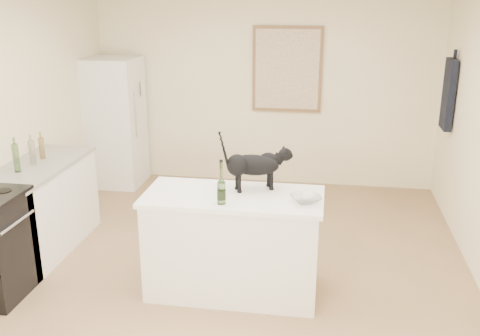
{
  "coord_description": "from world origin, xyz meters",
  "views": [
    {
      "loc": [
        0.84,
        -4.39,
        2.51
      ],
      "look_at": [
        0.15,
        -0.15,
        1.12
      ],
      "focal_mm": 40.83,
      "sensor_mm": 36.0,
      "label": 1
    }
  ],
  "objects_px": {
    "black_cat": "(253,168)",
    "wine_bottle": "(221,185)",
    "fridge": "(115,122)",
    "glass_bowl": "(306,199)"
  },
  "relations": [
    {
      "from": "fridge",
      "to": "wine_bottle",
      "type": "bearing_deg",
      "value": -54.21
    },
    {
      "from": "fridge",
      "to": "wine_bottle",
      "type": "xyz_separation_m",
      "value": [
        1.99,
        -2.76,
        0.21
      ]
    },
    {
      "from": "wine_bottle",
      "to": "glass_bowl",
      "type": "relative_size",
      "value": 1.33
    },
    {
      "from": "fridge",
      "to": "glass_bowl",
      "type": "xyz_separation_m",
      "value": [
        2.66,
        -2.63,
        0.08
      ]
    },
    {
      "from": "black_cat",
      "to": "glass_bowl",
      "type": "relative_size",
      "value": 2.35
    },
    {
      "from": "black_cat",
      "to": "wine_bottle",
      "type": "bearing_deg",
      "value": -143.13
    },
    {
      "from": "fridge",
      "to": "wine_bottle",
      "type": "distance_m",
      "value": 3.41
    },
    {
      "from": "black_cat",
      "to": "fridge",
      "type": "bearing_deg",
      "value": 108.75
    },
    {
      "from": "fridge",
      "to": "wine_bottle",
      "type": "height_order",
      "value": "fridge"
    },
    {
      "from": "fridge",
      "to": "black_cat",
      "type": "xyz_separation_m",
      "value": [
        2.2,
        -2.4,
        0.25
      ]
    }
  ]
}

